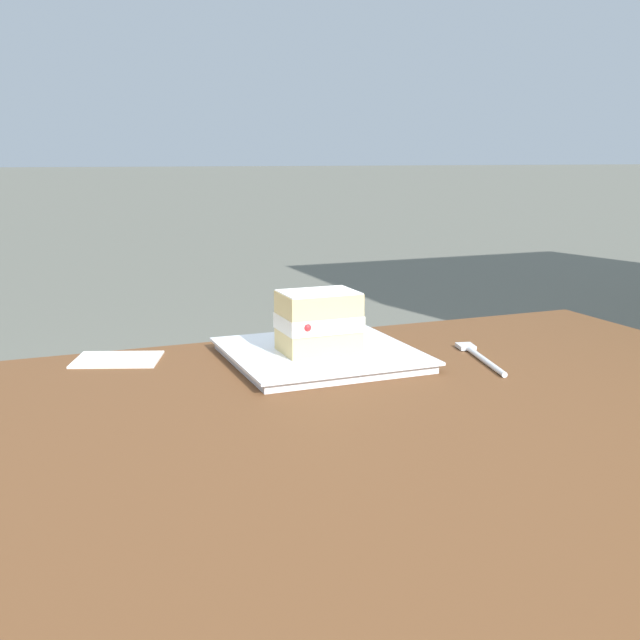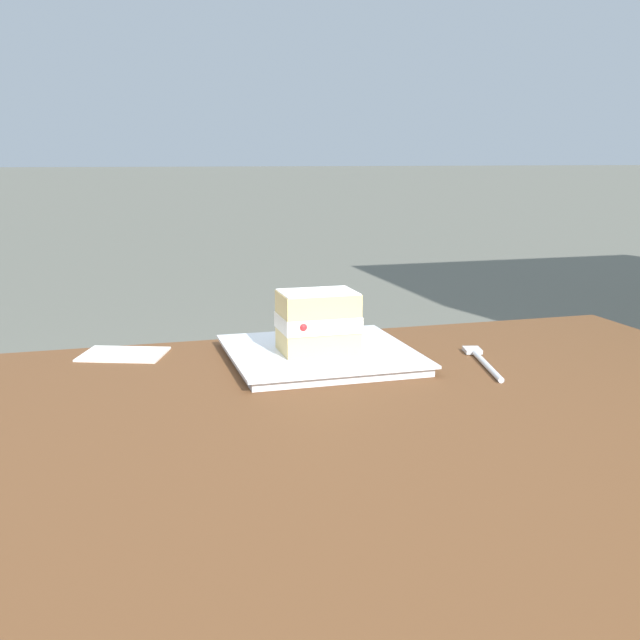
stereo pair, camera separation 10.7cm
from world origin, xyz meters
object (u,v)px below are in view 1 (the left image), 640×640
at_px(patio_table, 303,555).
at_px(dessert_fork, 479,356).
at_px(paper_napkin, 117,359).
at_px(cake_slice, 318,321).
at_px(dessert_plate, 320,355).

height_order(patio_table, dessert_fork, dessert_fork).
bearing_deg(paper_napkin, cake_slice, -23.54).
bearing_deg(patio_table, paper_napkin, 103.06).
height_order(dessert_plate, cake_slice, cake_slice).
xyz_separation_m(patio_table, cake_slice, (0.16, 0.35, 0.14)).
bearing_deg(paper_napkin, dessert_plate, -21.62).
distance_m(cake_slice, dessert_fork, 0.24).
bearing_deg(dessert_fork, paper_napkin, 159.12).
xyz_separation_m(dessert_plate, cake_slice, (-0.01, -0.01, 0.05)).
distance_m(dessert_plate, paper_napkin, 0.29).
height_order(dessert_fork, paper_napkin, dessert_fork).
relative_size(patio_table, dessert_fork, 8.67).
bearing_deg(paper_napkin, patio_table, -76.94).
distance_m(patio_table, dessert_fork, 0.48).
bearing_deg(dessert_plate, cake_slice, -125.73).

